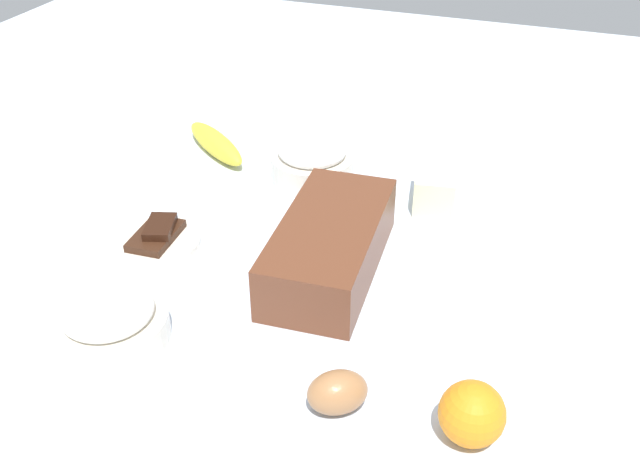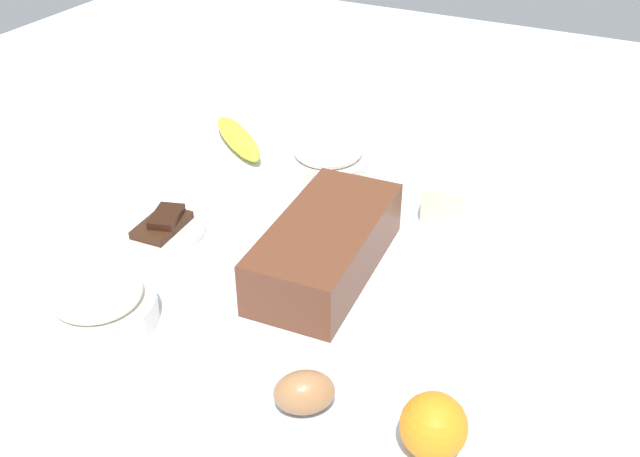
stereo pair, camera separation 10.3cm
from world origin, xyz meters
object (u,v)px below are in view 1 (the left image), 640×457
at_px(butter_block, 435,189).
at_px(egg_near_butter, 337,392).
at_px(sugar_bowl, 312,160).
at_px(flour_bowl, 109,320).
at_px(chocolate_plate, 157,239).
at_px(orange_fruit, 472,414).
at_px(banana, 216,143).
at_px(loaf_pan, 330,244).

bearing_deg(butter_block, egg_near_butter, 178.99).
bearing_deg(sugar_bowl, flour_bowl, 168.76).
relative_size(sugar_bowl, chocolate_plate, 1.09).
bearing_deg(orange_fruit, banana, 47.62).
bearing_deg(sugar_bowl, chocolate_plate, 151.18).
height_order(banana, egg_near_butter, egg_near_butter).
bearing_deg(egg_near_butter, chocolate_plate, 58.82).
height_order(loaf_pan, chocolate_plate, loaf_pan).
distance_m(flour_bowl, butter_block, 0.55).
relative_size(sugar_bowl, banana, 0.75).
distance_m(loaf_pan, egg_near_butter, 0.26).
bearing_deg(butter_block, sugar_bowl, 85.37).
distance_m(sugar_bowl, banana, 0.20).
xyz_separation_m(sugar_bowl, orange_fruit, (-0.48, -0.35, 0.00)).
relative_size(loaf_pan, sugar_bowl, 2.02).
bearing_deg(egg_near_butter, loaf_pan, 20.94).
xyz_separation_m(flour_bowl, butter_block, (0.45, -0.31, 0.00)).
height_order(loaf_pan, banana, loaf_pan).
xyz_separation_m(banana, orange_fruit, (-0.50, -0.55, 0.02)).
bearing_deg(butter_block, banana, 83.74).
distance_m(loaf_pan, chocolate_plate, 0.27).
bearing_deg(flour_bowl, orange_fruit, -90.70).
bearing_deg(loaf_pan, flour_bowl, 134.57).
bearing_deg(banana, sugar_bowl, -98.02).
height_order(banana, butter_block, butter_block).
bearing_deg(flour_bowl, egg_near_butter, -92.68).
height_order(butter_block, egg_near_butter, butter_block).
relative_size(loaf_pan, chocolate_plate, 2.21).
bearing_deg(chocolate_plate, orange_fruit, -112.42).
distance_m(butter_block, chocolate_plate, 0.44).
xyz_separation_m(banana, egg_near_butter, (-0.51, -0.41, 0.00)).
height_order(banana, chocolate_plate, banana).
xyz_separation_m(orange_fruit, chocolate_plate, (0.21, 0.50, -0.03)).
relative_size(flour_bowl, sugar_bowl, 1.02).
bearing_deg(loaf_pan, butter_block, -27.97).
bearing_deg(egg_near_butter, banana, 38.46).
bearing_deg(banana, chocolate_plate, -170.19).
bearing_deg(orange_fruit, butter_block, 16.64).
bearing_deg(butter_block, flour_bowl, 145.67).
distance_m(banana, egg_near_butter, 0.65).
xyz_separation_m(butter_block, egg_near_butter, (-0.47, 0.01, -0.01)).
distance_m(orange_fruit, butter_block, 0.48).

